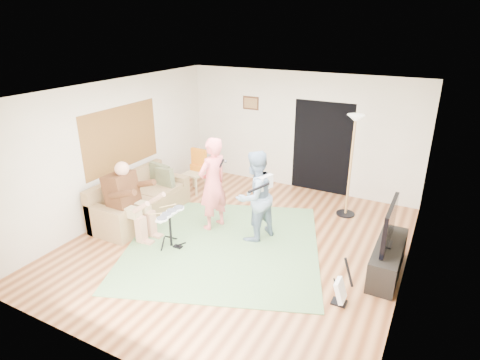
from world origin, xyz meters
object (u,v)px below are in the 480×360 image
drum_kit (171,231)px  torchiere_lamp (352,148)px  guitar_spare (341,291)px  tv_cabinet (388,259)px  dining_chair (196,177)px  singer (213,184)px  television (390,224)px  guitarist (255,196)px  sofa (138,203)px

drum_kit → torchiere_lamp: bearing=47.9°
drum_kit → guitar_spare: size_ratio=0.90×
drum_kit → tv_cabinet: size_ratio=0.49×
drum_kit → torchiere_lamp: (2.42, 2.68, 1.13)m
torchiere_lamp → dining_chair: bearing=-172.9°
singer → television: (3.15, -0.02, -0.05)m
singer → tv_cabinet: singer is taller
guitarist → drum_kit: bearing=-29.5°
guitar_spare → dining_chair: 4.70m
guitar_spare → television: 1.32m
drum_kit → dining_chair: 2.47m
drum_kit → guitarist: guitarist is taller
drum_kit → torchiere_lamp: 3.79m
guitar_spare → torchiere_lamp: size_ratio=0.36×
singer → guitar_spare: 3.04m
guitar_spare → tv_cabinet: 1.18m
guitarist → guitar_spare: 2.27m
dining_chair → guitarist: bearing=-27.1°
guitar_spare → dining_chair: (-4.03, 2.41, 0.14)m
singer → television: 3.15m
guitarist → guitar_spare: (1.88, -1.11, -0.62)m
television → sofa: bearing=-176.5°
guitar_spare → television: bearing=69.6°
guitarist → dining_chair: bearing=-100.2°
torchiere_lamp → tv_cabinet: 2.37m
sofa → singer: 1.73m
drum_kit → dining_chair: dining_chair is taller
torchiere_lamp → guitarist: bearing=-126.0°
drum_kit → dining_chair: (-0.98, 2.26, 0.06)m
dining_chair → television: bearing=-12.5°
drum_kit → torchiere_lamp: torchiere_lamp is taller
sofa → tv_cabinet: 4.80m
guitarist → singer: bearing=-69.0°
tv_cabinet → television: 0.60m
guitar_spare → dining_chair: dining_chair is taller
singer → dining_chair: singer is taller
sofa → singer: bearing=10.9°
sofa → dining_chair: bearing=78.9°
drum_kit → television: television is taller
drum_kit → singer: 1.17m
television → dining_chair: bearing=163.4°
torchiere_lamp → sofa: bearing=-151.3°
singer → guitar_spare: bearing=83.0°
sofa → torchiere_lamp: size_ratio=1.03×
sofa → dining_chair: (0.32, 1.61, 0.07)m
sofa → singer: singer is taller
guitarist → sofa: bearing=-61.8°
tv_cabinet → torchiere_lamp: bearing=121.7°
drum_kit → tv_cabinet: drum_kit is taller
sofa → guitarist: size_ratio=1.28×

